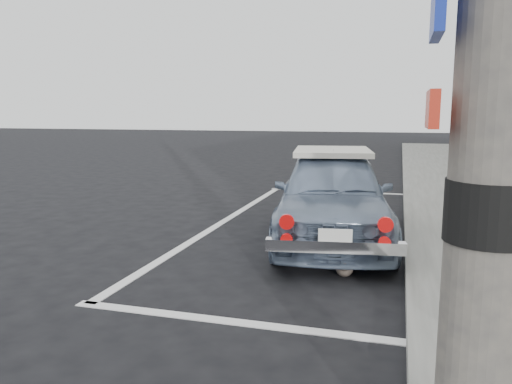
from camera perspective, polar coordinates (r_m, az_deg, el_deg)
ground at (r=4.77m, az=-5.89°, el=-11.65°), size 80.00×80.00×0.00m
pline_rear at (r=4.18m, az=-1.96°, el=-14.68°), size 3.00×0.12×0.01m
pline_front at (r=10.83m, az=9.58°, el=0.04°), size 3.00×0.12×0.01m
pline_side at (r=7.77m, az=-3.79°, el=-3.42°), size 0.12×7.00×0.01m
retro_coupe at (r=6.66m, az=8.68°, el=-0.25°), size 1.96×3.76×1.22m
cat at (r=5.31m, az=10.08°, el=-8.41°), size 0.22×0.42×0.22m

